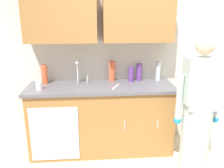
% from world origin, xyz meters
% --- Properties ---
extents(kitchen_wall_with_uppers, '(4.80, 0.44, 2.70)m').
position_xyz_m(kitchen_wall_with_uppers, '(-0.14, 0.99, 1.48)').
color(kitchen_wall_with_uppers, beige).
rests_on(kitchen_wall_with_uppers, ground).
extents(counter_cabinet, '(1.90, 0.62, 0.90)m').
position_xyz_m(counter_cabinet, '(-0.55, 0.70, 0.45)').
color(counter_cabinet, '#9E6B38').
rests_on(counter_cabinet, ground).
extents(countertop, '(1.96, 0.66, 0.04)m').
position_xyz_m(countertop, '(-0.55, 0.70, 0.92)').
color(countertop, '#595960').
rests_on(countertop, counter_cabinet).
extents(sink, '(0.50, 0.36, 0.35)m').
position_xyz_m(sink, '(-0.82, 0.71, 0.93)').
color(sink, '#B7BABF').
rests_on(sink, counter_cabinet).
extents(person_at_sink, '(0.55, 0.34, 1.62)m').
position_xyz_m(person_at_sink, '(0.56, 0.14, 0.69)').
color(person_at_sink, white).
rests_on(person_at_sink, ground).
extents(bottle_dish_liquid, '(0.08, 0.08, 0.26)m').
position_xyz_m(bottle_dish_liquid, '(-1.31, 0.85, 1.07)').
color(bottle_dish_liquid, '#E05933').
rests_on(bottle_dish_liquid, countertop).
extents(bottle_soap, '(0.07, 0.07, 0.21)m').
position_xyz_m(bottle_soap, '(-0.12, 0.86, 1.04)').
color(bottle_soap, '#66388C').
rests_on(bottle_soap, countertop).
extents(bottle_cleaner_spray, '(0.07, 0.07, 0.27)m').
position_xyz_m(bottle_cleaner_spray, '(0.27, 0.90, 1.07)').
color(bottle_cleaner_spray, silver).
rests_on(bottle_cleaner_spray, countertop).
extents(bottle_water_short, '(0.08, 0.08, 0.28)m').
position_xyz_m(bottle_water_short, '(-0.38, 0.93, 1.08)').
color(bottle_water_short, '#E05933').
rests_on(bottle_water_short, countertop).
extents(bottle_water_tall, '(0.08, 0.08, 0.25)m').
position_xyz_m(bottle_water_tall, '(-0.00, 0.91, 1.06)').
color(bottle_water_tall, '#66388C').
rests_on(bottle_water_tall, countertop).
extents(cup_by_sink, '(0.08, 0.08, 0.10)m').
position_xyz_m(cup_by_sink, '(-1.33, 0.58, 0.99)').
color(cup_by_sink, white).
rests_on(cup_by_sink, countertop).
extents(knife_on_counter, '(0.12, 0.23, 0.01)m').
position_xyz_m(knife_on_counter, '(-0.36, 0.62, 0.94)').
color(knife_on_counter, silver).
rests_on(knife_on_counter, countertop).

